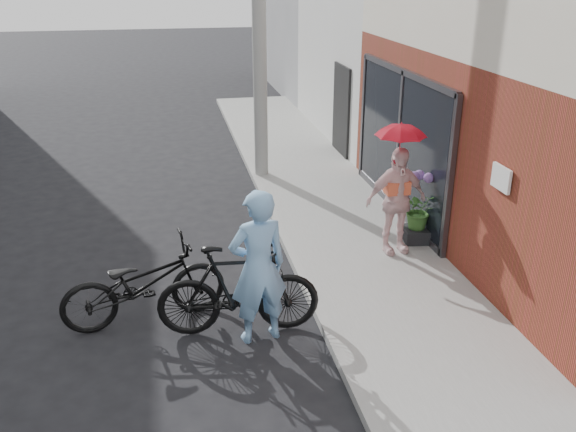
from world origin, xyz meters
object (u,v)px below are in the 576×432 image
object	(u,v)px
bike_left	(144,283)
kimono_woman	(396,201)
officer	(258,267)
planter	(417,234)
bike_right	(238,290)
utility_pole	(259,6)

from	to	relation	value
bike_left	kimono_woman	world-z (taller)	kimono_woman
bike_left	kimono_woman	size ratio (longest dim) A/B	1.24
officer	planter	size ratio (longest dim) A/B	4.56
bike_left	bike_right	world-z (taller)	bike_right
kimono_woman	bike_left	bearing A→B (deg)	-169.86
utility_pole	kimono_woman	distance (m)	5.06
bike_left	kimono_woman	xyz separation A→B (m)	(3.73, 1.11, 0.41)
utility_pole	kimono_woman	size ratio (longest dim) A/B	4.22
bike_right	planter	size ratio (longest dim) A/B	4.67
kimono_woman	planter	distance (m)	0.92
kimono_woman	utility_pole	bearing A→B (deg)	102.15
officer	bike_right	size ratio (longest dim) A/B	0.98
bike_left	planter	bearing A→B (deg)	-82.70
utility_pole	bike_left	distance (m)	6.46
utility_pole	kimono_woman	xyz separation A→B (m)	(1.39, -4.14, -2.55)
bike_right	bike_left	bearing A→B (deg)	71.87
utility_pole	planter	bearing A→B (deg)	-63.88
utility_pole	kimono_woman	world-z (taller)	utility_pole
bike_left	planter	xyz separation A→B (m)	(4.24, 1.37, -0.31)
officer	planter	distance (m)	3.61
planter	officer	bearing A→B (deg)	-144.73
utility_pole	bike_left	size ratio (longest dim) A/B	3.40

